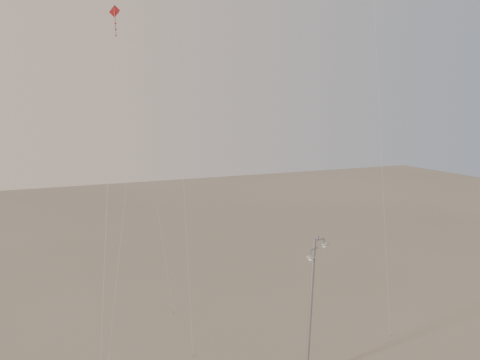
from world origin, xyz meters
name	(u,v)px	position (x,y,z in m)	size (l,w,h in m)	color
street_lamp	(312,304)	(6.82, 3.85, 4.44)	(1.57, 0.82, 8.33)	#95999E
kite_1	(145,12)	(-0.87, 9.50, 20.54)	(5.79, 9.12, 26.54)	#36312D
kite_3	(110,131)	(-3.91, 4.62, 14.33)	(3.29, 8.14, 20.37)	maroon
kite_4	(377,55)	(13.16, 7.06, 18.54)	(2.15, 1.44, 25.73)	#36312D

